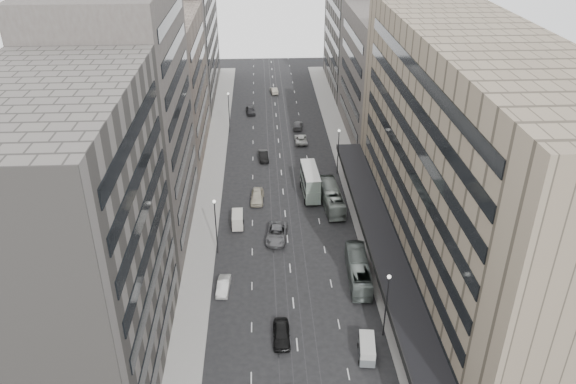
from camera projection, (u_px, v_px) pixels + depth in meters
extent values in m
plane|color=black|center=(294.00, 308.00, 66.71)|extent=(220.00, 220.00, 0.00)
cube|color=gray|center=(348.00, 167.00, 100.06)|extent=(4.00, 125.00, 0.15)
cube|color=gray|center=(213.00, 170.00, 98.97)|extent=(4.00, 125.00, 0.15)
cube|color=gray|center=(468.00, 162.00, 67.48)|extent=(15.00, 60.00, 30.00)
cube|color=black|center=(383.00, 240.00, 72.34)|extent=(4.40, 60.00, 0.50)
cube|color=#47423E|center=(390.00, 77.00, 107.45)|extent=(15.00, 28.00, 24.00)
cube|color=#5C5853|center=(364.00, 30.00, 132.76)|extent=(15.00, 32.00, 28.00)
cube|color=#5C5853|center=(67.00, 247.00, 51.52)|extent=(15.00, 28.00, 30.00)
cube|color=#47423E|center=(124.00, 119.00, 74.21)|extent=(15.00, 26.00, 34.00)
cube|color=#7A6B5F|center=(158.00, 88.00, 100.01)|extent=(15.00, 28.00, 25.00)
cube|color=#5C5853|center=(179.00, 36.00, 128.19)|extent=(15.00, 38.00, 28.00)
cylinder|color=#262628|center=(386.00, 307.00, 60.85)|extent=(0.16, 0.16, 8.00)
sphere|color=silver|center=(389.00, 277.00, 58.88)|extent=(0.44, 0.44, 0.44)
cylinder|color=#262628|center=(338.00, 153.00, 95.88)|extent=(0.16, 0.16, 8.00)
sphere|color=silver|center=(339.00, 131.00, 93.91)|extent=(0.44, 0.44, 0.44)
cylinder|color=#262628|center=(216.00, 228.00, 74.86)|extent=(0.16, 0.16, 8.00)
sphere|color=silver|center=(214.00, 202.00, 72.89)|extent=(0.44, 0.44, 0.44)
cylinder|color=#262628|center=(229.00, 113.00, 112.51)|extent=(0.16, 0.16, 8.00)
sphere|color=silver|center=(228.00, 94.00, 110.54)|extent=(0.44, 0.44, 0.44)
imported|color=slate|center=(358.00, 270.00, 70.97)|extent=(2.97, 10.51, 2.90)
imported|color=gray|center=(332.00, 197.00, 87.34)|extent=(3.21, 11.10, 3.05)
cube|color=gray|center=(310.00, 187.00, 90.41)|extent=(2.66, 8.43, 2.13)
cube|color=gray|center=(310.00, 176.00, 89.45)|extent=(2.60, 8.09, 1.85)
cube|color=silver|center=(310.00, 170.00, 88.98)|extent=(2.66, 8.43, 0.11)
cylinder|color=black|center=(305.00, 202.00, 88.21)|extent=(0.30, 0.94, 0.93)
cylinder|color=black|center=(320.00, 201.00, 88.40)|extent=(0.30, 0.94, 0.93)
cylinder|color=black|center=(301.00, 184.00, 93.45)|extent=(0.30, 0.94, 0.93)
cylinder|color=black|center=(315.00, 183.00, 93.64)|extent=(0.30, 0.94, 0.93)
cube|color=#585D60|center=(367.00, 351.00, 59.55)|extent=(2.06, 3.99, 1.00)
cube|color=#B4B3AF|center=(367.00, 345.00, 59.12)|extent=(2.02, 3.91, 0.78)
cylinder|color=black|center=(359.00, 363.00, 58.73)|extent=(0.23, 0.58, 0.57)
cylinder|color=black|center=(375.00, 364.00, 58.63)|extent=(0.23, 0.58, 0.57)
cylinder|color=black|center=(358.00, 345.00, 60.94)|extent=(0.23, 0.58, 0.57)
cylinder|color=black|center=(373.00, 346.00, 60.84)|extent=(0.23, 0.58, 0.57)
cube|color=beige|center=(238.00, 222.00, 82.27)|extent=(1.67, 3.57, 1.09)
cube|color=beige|center=(237.00, 216.00, 81.80)|extent=(1.63, 3.50, 0.86)
cylinder|color=black|center=(232.00, 229.00, 81.46)|extent=(0.17, 0.57, 0.57)
cylinder|color=black|center=(243.00, 229.00, 81.56)|extent=(0.17, 0.57, 0.57)
cylinder|color=black|center=(233.00, 221.00, 83.50)|extent=(0.17, 0.57, 0.57)
cylinder|color=black|center=(243.00, 221.00, 83.60)|extent=(0.17, 0.57, 0.57)
imported|color=black|center=(281.00, 334.00, 61.78)|extent=(1.96, 4.76, 1.61)
imported|color=silver|center=(223.00, 286.00, 69.37)|extent=(1.77, 4.25, 1.37)
imported|color=#59595B|center=(277.00, 234.00, 79.44)|extent=(3.55, 6.35, 1.68)
imported|color=beige|center=(257.00, 196.00, 88.96)|extent=(2.32, 5.12, 1.71)
imported|color=black|center=(264.00, 156.00, 102.47)|extent=(1.95, 4.69, 1.51)
imported|color=silver|center=(301.00, 139.00, 109.40)|extent=(2.32, 5.01, 1.39)
imported|color=#565658|center=(298.00, 125.00, 115.83)|extent=(2.46, 4.80, 1.33)
imported|color=black|center=(251.00, 110.00, 123.18)|extent=(2.25, 4.72, 1.56)
imported|color=#A49B87|center=(274.00, 91.00, 135.22)|extent=(1.95, 4.38, 1.39)
imported|color=black|center=(430.00, 368.00, 57.07)|extent=(0.64, 0.43, 1.75)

